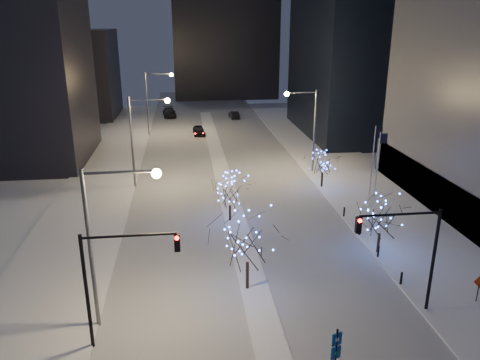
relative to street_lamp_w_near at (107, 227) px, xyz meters
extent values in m
plane|color=white|center=(8.94, -2.00, -6.50)|extent=(160.00, 160.00, 0.00)
cube|color=#A4A9B2|center=(8.94, 33.00, -6.49)|extent=(20.00, 130.00, 0.02)
cube|color=silver|center=(8.94, 28.00, -6.42)|extent=(2.00, 80.00, 0.15)
cube|color=silver|center=(23.94, 18.00, -6.42)|extent=(10.00, 90.00, 0.15)
cube|color=silver|center=(-5.06, 18.00, -6.42)|extent=(8.00, 90.00, 0.15)
cube|color=black|center=(-17.06, 68.00, 1.50)|extent=(18.00, 16.00, 16.00)
cube|color=black|center=(14.94, 90.00, 14.50)|extent=(24.00, 14.00, 42.00)
cylinder|color=#595E66|center=(-1.06, 0.00, -1.50)|extent=(0.24, 0.24, 10.00)
cylinder|color=#595E66|center=(0.94, 0.00, 3.20)|extent=(4.00, 0.16, 0.16)
sphere|color=#FFD57F|center=(2.94, 0.00, 3.05)|extent=(0.56, 0.56, 0.56)
cylinder|color=#595E66|center=(-1.06, 25.00, -1.50)|extent=(0.24, 0.24, 10.00)
cylinder|color=#595E66|center=(0.94, 25.00, 3.20)|extent=(4.00, 0.16, 0.16)
sphere|color=#FFD57F|center=(2.94, 25.00, 3.05)|extent=(0.56, 0.56, 0.56)
cylinder|color=#595E66|center=(-1.06, 50.00, -1.50)|extent=(0.24, 0.24, 10.00)
cylinder|color=#595E66|center=(0.94, 50.00, 3.20)|extent=(4.00, 0.16, 0.16)
sphere|color=#FFD57F|center=(2.94, 50.00, 3.05)|extent=(0.56, 0.56, 0.56)
cylinder|color=#595E66|center=(19.94, 28.00, -1.50)|extent=(0.24, 0.24, 10.00)
cylinder|color=#595E66|center=(18.19, 28.00, 3.20)|extent=(3.50, 0.16, 0.16)
sphere|color=#FFD57F|center=(16.44, 28.00, 3.05)|extent=(0.56, 0.56, 0.56)
cylinder|color=black|center=(-1.06, -2.00, -3.00)|extent=(0.20, 0.20, 7.00)
cylinder|color=black|center=(1.44, -2.00, 0.30)|extent=(5.00, 0.14, 0.14)
cube|color=black|center=(3.94, -2.00, -0.25)|extent=(0.32, 0.28, 1.00)
sphere|color=#FF0C05|center=(3.94, -2.18, 0.10)|extent=(0.22, 0.22, 0.22)
cylinder|color=black|center=(19.44, -1.00, -3.00)|extent=(0.20, 0.20, 7.00)
cylinder|color=black|center=(16.94, -1.00, 0.30)|extent=(5.00, 0.14, 0.14)
cube|color=black|center=(14.44, -1.00, -0.25)|extent=(0.32, 0.28, 1.00)
sphere|color=#FF0C05|center=(14.44, -1.18, 0.10)|extent=(0.22, 0.22, 0.22)
cylinder|color=silver|center=(21.94, 14.00, -2.35)|extent=(0.10, 0.10, 8.00)
cube|color=black|center=(22.29, 14.00, 1.05)|extent=(0.70, 0.03, 0.90)
cylinder|color=silver|center=(22.54, 16.50, -2.35)|extent=(0.10, 0.10, 8.00)
cube|color=black|center=(22.89, 16.50, 1.05)|extent=(0.70, 0.03, 0.90)
cylinder|color=black|center=(19.14, 2.00, -5.90)|extent=(0.16, 0.16, 0.90)
cylinder|color=black|center=(19.14, 6.00, -5.90)|extent=(0.16, 0.16, 0.90)
cylinder|color=black|center=(19.14, 10.00, -5.90)|extent=(0.16, 0.16, 0.90)
cylinder|color=black|center=(19.14, 14.00, -5.90)|extent=(0.16, 0.16, 0.90)
imported|color=black|center=(6.93, 49.37, -5.76)|extent=(1.99, 4.45, 1.49)
imported|color=black|center=(14.06, 62.00, -5.82)|extent=(1.80, 4.24, 1.36)
imported|color=black|center=(1.92, 65.10, -5.68)|extent=(2.82, 5.84, 1.64)
cylinder|color=black|center=(8.44, 2.80, -5.36)|extent=(0.22, 0.22, 1.97)
cylinder|color=black|center=(8.44, 14.42, -5.63)|extent=(0.22, 0.22, 1.43)
cylinder|color=black|center=(19.44, 6.77, -5.55)|extent=(0.22, 0.22, 1.59)
cylinder|color=black|center=(19.44, 22.34, -5.55)|extent=(0.22, 0.22, 1.59)
cylinder|color=black|center=(11.69, -6.22, -4.94)|extent=(0.11, 0.11, 3.12)
cube|color=#0D4895|center=(11.69, -6.22, -3.96)|extent=(0.55, 0.24, 0.71)
cube|color=#0D4895|center=(11.69, -6.22, -4.76)|extent=(0.55, 0.24, 0.71)
cylinder|color=black|center=(23.09, -0.64, -5.72)|extent=(0.07, 0.07, 1.26)
camera|label=1|loc=(4.54, -24.92, 11.07)|focal=35.00mm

